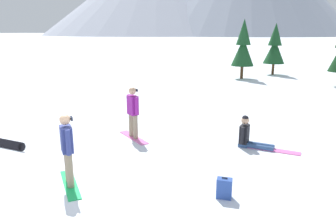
{
  "coord_description": "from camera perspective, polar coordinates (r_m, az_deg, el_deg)",
  "views": [
    {
      "loc": [
        4.34,
        -5.34,
        3.46
      ],
      "look_at": [
        0.88,
        3.71,
        1.0
      ],
      "focal_mm": 34.24,
      "sensor_mm": 36.0,
      "label": 1
    }
  ],
  "objects": [
    {
      "name": "snowboarder_midground",
      "position": [
        10.51,
        -6.27,
        0.05
      ],
      "size": [
        1.45,
        1.17,
        1.71
      ],
      "color": "pink",
      "rests_on": "ground_plane"
    },
    {
      "name": "backpack_blue",
      "position": [
        7.09,
        9.98,
        -13.23
      ],
      "size": [
        0.34,
        0.29,
        0.47
      ],
      "color": "#2D4C9E",
      "rests_on": "ground_plane"
    },
    {
      "name": "pine_tree_short",
      "position": [
        27.41,
        18.47,
        10.96
      ],
      "size": [
        1.67,
        1.67,
        4.08
      ],
      "color": "#472D19",
      "rests_on": "ground_plane"
    },
    {
      "name": "snowboarder_background",
      "position": [
        10.11,
        14.39,
        -4.21
      ],
      "size": [
        1.81,
        0.63,
        0.98
      ],
      "color": "#335184",
      "rests_on": "ground_plane"
    },
    {
      "name": "snowboarder_foreground",
      "position": [
        7.59,
        -17.49,
        -6.26
      ],
      "size": [
        1.32,
        1.32,
        1.69
      ],
      "color": "#19B259",
      "rests_on": "ground_plane"
    },
    {
      "name": "loose_snowboard_near_left",
      "position": [
        11.05,
        -27.18,
        -4.93
      ],
      "size": [
        1.82,
        0.24,
        0.25
      ],
      "color": "black",
      "rests_on": "ground_plane"
    },
    {
      "name": "pine_tree_broad",
      "position": [
        24.39,
        13.24,
        11.3
      ],
      "size": [
        1.64,
        1.64,
        4.32
      ],
      "color": "#472D19",
      "rests_on": "ground_plane"
    },
    {
      "name": "ground_plane",
      "position": [
        7.7,
        -16.65,
        -13.1
      ],
      "size": [
        800.0,
        800.0,
        0.0
      ],
      "primitive_type": "plane",
      "color": "silver"
    }
  ]
}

